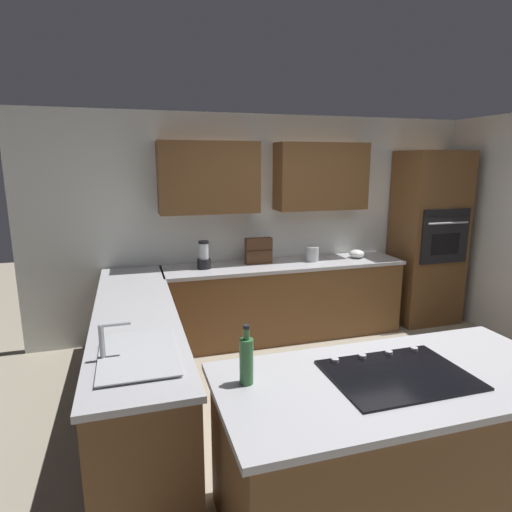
% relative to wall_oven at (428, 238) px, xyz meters
% --- Properties ---
extents(ground_plane, '(14.00, 14.00, 0.00)m').
position_rel_wall_oven_xyz_m(ground_plane, '(1.85, 1.72, -1.10)').
color(ground_plane, '#9E937F').
extents(wall_back, '(6.00, 0.44, 2.60)m').
position_rel_wall_oven_xyz_m(wall_back, '(1.92, -0.32, 0.36)').
color(wall_back, silver).
rests_on(wall_back, ground).
extents(lower_cabinets_back, '(2.80, 0.60, 0.86)m').
position_rel_wall_oven_xyz_m(lower_cabinets_back, '(1.95, -0.00, -0.67)').
color(lower_cabinets_back, brown).
rests_on(lower_cabinets_back, ground).
extents(countertop_back, '(2.84, 0.64, 0.04)m').
position_rel_wall_oven_xyz_m(countertop_back, '(1.95, -0.00, -0.22)').
color(countertop_back, '#B2B2B7').
rests_on(countertop_back, lower_cabinets_back).
extents(lower_cabinets_side, '(0.60, 2.90, 0.86)m').
position_rel_wall_oven_xyz_m(lower_cabinets_side, '(3.67, 1.17, -0.67)').
color(lower_cabinets_side, brown).
rests_on(lower_cabinets_side, ground).
extents(countertop_side, '(0.64, 2.94, 0.04)m').
position_rel_wall_oven_xyz_m(countertop_side, '(3.67, 1.17, -0.22)').
color(countertop_side, '#B2B2B7').
rests_on(countertop_side, lower_cabinets_side).
extents(island_base, '(1.95, 0.85, 0.86)m').
position_rel_wall_oven_xyz_m(island_base, '(2.30, 2.73, -0.67)').
color(island_base, brown).
rests_on(island_base, ground).
extents(island_top, '(2.03, 0.93, 0.04)m').
position_rel_wall_oven_xyz_m(island_top, '(2.30, 2.73, -0.22)').
color(island_top, '#B2B2B7').
rests_on(island_top, island_base).
extents(wall_oven, '(0.80, 0.66, 2.19)m').
position_rel_wall_oven_xyz_m(wall_oven, '(0.00, 0.00, 0.00)').
color(wall_oven, brown).
rests_on(wall_oven, ground).
extents(sink_unit, '(0.46, 0.70, 0.23)m').
position_rel_wall_oven_xyz_m(sink_unit, '(3.68, 2.06, -0.18)').
color(sink_unit, '#515456').
rests_on(sink_unit, countertop_side).
extents(cooktop, '(0.76, 0.56, 0.03)m').
position_rel_wall_oven_xyz_m(cooktop, '(2.30, 2.72, -0.19)').
color(cooktop, black).
rests_on(cooktop, island_top).
extents(blender, '(0.15, 0.15, 0.31)m').
position_rel_wall_oven_xyz_m(blender, '(2.90, -0.02, -0.06)').
color(blender, black).
rests_on(blender, countertop_back).
extents(mixing_bowl, '(0.18, 0.18, 0.10)m').
position_rel_wall_oven_xyz_m(mixing_bowl, '(1.00, -0.02, -0.15)').
color(mixing_bowl, white).
rests_on(mixing_bowl, countertop_back).
extents(spice_rack, '(0.31, 0.11, 0.30)m').
position_rel_wall_oven_xyz_m(spice_rack, '(2.25, -0.08, -0.05)').
color(spice_rack, '#472B19').
rests_on(spice_rack, countertop_back).
extents(kettle, '(0.16, 0.16, 0.17)m').
position_rel_wall_oven_xyz_m(kettle, '(1.60, -0.02, -0.11)').
color(kettle, '#B7BABF').
rests_on(kettle, countertop_back).
extents(oil_bottle, '(0.07, 0.07, 0.33)m').
position_rel_wall_oven_xyz_m(oil_bottle, '(3.12, 2.57, -0.06)').
color(oil_bottle, '#336B38').
rests_on(oil_bottle, island_top).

